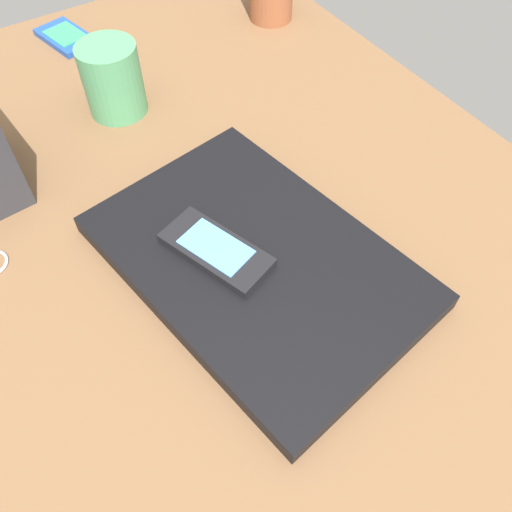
{
  "coord_description": "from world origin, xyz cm",
  "views": [
    {
      "loc": [
        -30.73,
        16.7,
        49.35
      ],
      "look_at": [
        -2.4,
        -1.36,
        5.0
      ],
      "focal_mm": 37.43,
      "sensor_mm": 36.0,
      "label": 1
    }
  ],
  "objects_px": {
    "cell_phone_on_desk": "(64,37)",
    "cell_phone_on_laptop": "(217,252)",
    "laptop_closed": "(256,261)",
    "coffee_mug": "(109,80)"
  },
  "relations": [
    {
      "from": "laptop_closed",
      "to": "coffee_mug",
      "type": "xyz_separation_m",
      "value": [
        0.33,
        0.02,
        0.04
      ]
    },
    {
      "from": "cell_phone_on_laptop",
      "to": "laptop_closed",
      "type": "bearing_deg",
      "value": -122.71
    },
    {
      "from": "cell_phone_on_laptop",
      "to": "cell_phone_on_desk",
      "type": "bearing_deg",
      "value": -1.94
    },
    {
      "from": "cell_phone_on_laptop",
      "to": "cell_phone_on_desk",
      "type": "height_order",
      "value": "cell_phone_on_laptop"
    },
    {
      "from": "cell_phone_on_laptop",
      "to": "coffee_mug",
      "type": "distance_m",
      "value": 0.31
    },
    {
      "from": "cell_phone_on_laptop",
      "to": "cell_phone_on_desk",
      "type": "xyz_separation_m",
      "value": [
        0.51,
        -0.02,
        -0.02
      ]
    },
    {
      "from": "laptop_closed",
      "to": "cell_phone_on_laptop",
      "type": "xyz_separation_m",
      "value": [
        0.02,
        0.03,
        0.02
      ]
    },
    {
      "from": "cell_phone_on_desk",
      "to": "cell_phone_on_laptop",
      "type": "bearing_deg",
      "value": 178.06
    },
    {
      "from": "laptop_closed",
      "to": "coffee_mug",
      "type": "bearing_deg",
      "value": -6.44
    },
    {
      "from": "laptop_closed",
      "to": "cell_phone_on_laptop",
      "type": "bearing_deg",
      "value": 47.72
    }
  ]
}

